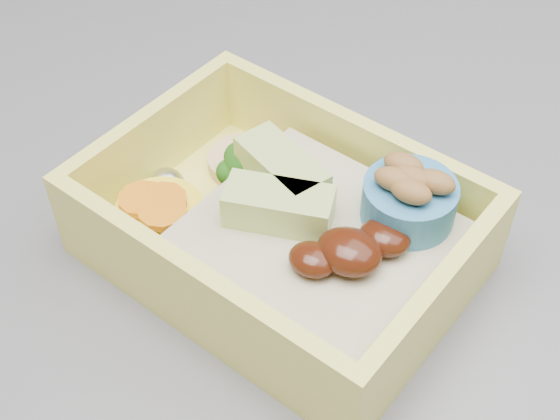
% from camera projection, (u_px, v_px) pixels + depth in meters
% --- Properties ---
extents(bento_box, '(0.21, 0.17, 0.07)m').
position_uv_depth(bento_box, '(291.00, 230.00, 0.40)').
color(bento_box, '#F1EC63').
rests_on(bento_box, island).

